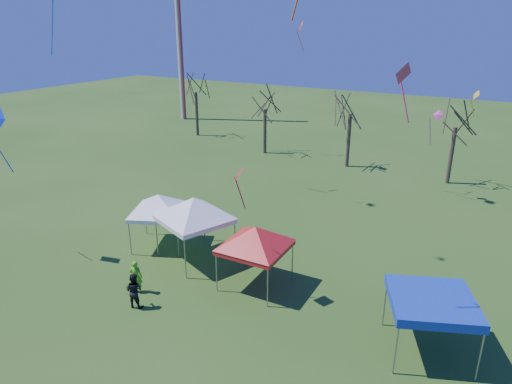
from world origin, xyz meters
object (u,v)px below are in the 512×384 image
at_px(tent_red, 255,231).
at_px(person_green, 136,276).
at_px(tent_white_west, 158,198).
at_px(person_dark, 134,290).
at_px(tree_1, 265,93).
at_px(tree_3, 459,106).
at_px(tent_blue, 432,302).
at_px(radio_mast, 178,17).
at_px(tree_2, 352,94).
at_px(tent_white_mid, 194,202).
at_px(tree_0, 195,76).

height_order(tent_red, person_green, tent_red).
bearing_deg(tent_white_west, person_dark, -60.67).
bearing_deg(tree_1, person_dark, -74.17).
bearing_deg(tent_red, tree_3, 74.14).
bearing_deg(person_green, tent_blue, 166.56).
height_order(tent_white_west, person_dark, tent_white_west).
height_order(tent_blue, person_green, tent_blue).
distance_m(radio_mast, tree_2, 28.08).
distance_m(tree_2, tree_3, 8.41).
distance_m(tree_1, tent_red, 23.96).
distance_m(tree_2, person_green, 24.79).
bearing_deg(person_green, tent_white_mid, -120.41).
bearing_deg(tree_2, tree_3, -2.27).
bearing_deg(tent_white_west, radio_mast, 126.12).
distance_m(tree_3, person_green, 26.47).
bearing_deg(tent_white_mid, person_dark, -86.25).
bearing_deg(tree_2, tent_red, -82.95).
bearing_deg(tent_white_mid, tent_white_west, 174.41).
relative_size(person_green, person_dark, 0.99).
bearing_deg(tree_3, tent_red, -105.86).
distance_m(tent_red, person_green, 5.99).
relative_size(tent_red, person_green, 2.49).
xyz_separation_m(tree_2, person_dark, (-1.22, -25.03, -5.46)).
relative_size(radio_mast, tree_3, 3.16).
distance_m(tree_3, person_dark, 27.02).
xyz_separation_m(radio_mast, tent_red, (28.21, -30.45, -9.61)).
relative_size(radio_mast, tent_white_west, 6.64).
distance_m(tree_2, tent_red, 21.26).
bearing_deg(tent_blue, tree_3, 96.02).
height_order(tree_2, tent_red, tree_2).
height_order(tent_red, person_dark, tent_red).
bearing_deg(radio_mast, tree_2, -20.57).
distance_m(tree_1, tent_white_west, 20.70).
height_order(tree_0, tree_1, tree_0).
bearing_deg(person_dark, tree_2, -106.35).
height_order(tree_2, tree_3, tree_2).
relative_size(tent_white_mid, person_green, 2.60).
distance_m(radio_mast, tree_1, 20.72).
distance_m(tree_2, tent_white_mid, 20.33).
bearing_deg(tree_0, person_green, -58.68).
height_order(tree_3, tent_white_mid, tree_3).
bearing_deg(tree_1, tree_2, -1.85).
relative_size(tree_2, person_green, 5.02).
relative_size(radio_mast, tree_0, 2.96).
height_order(radio_mast, tent_white_mid, radio_mast).
relative_size(tree_3, person_green, 4.85).
relative_size(radio_mast, tent_red, 6.15).
bearing_deg(tent_white_mid, person_green, -96.15).
bearing_deg(person_green, tree_3, -137.87).
bearing_deg(person_green, tent_red, -168.60).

